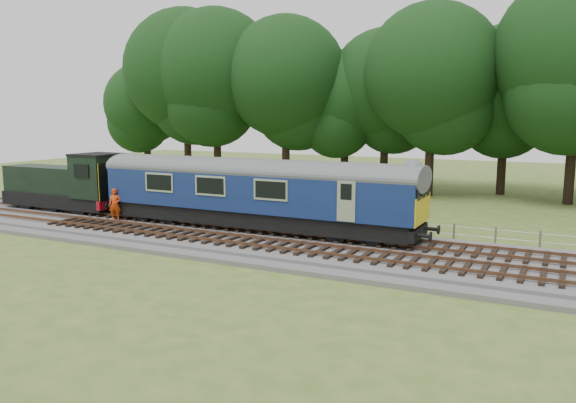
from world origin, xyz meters
The scene contains 9 objects.
ground centered at (0.00, 0.00, 0.00)m, with size 120.00×120.00×0.00m, color #416324.
ballast centered at (0.00, 0.00, 0.17)m, with size 70.00×7.00×0.35m, color #4C4C4F.
track_north centered at (0.00, 1.40, 0.42)m, with size 67.20×2.40×0.21m.
track_south centered at (0.00, -1.60, 0.42)m, with size 67.20×2.40×0.21m.
fence centered at (0.00, 4.50, 0.00)m, with size 64.00×0.12×1.00m, color #6B6054, non-canonical shape.
tree_line centered at (0.00, 22.00, 0.00)m, with size 70.00×8.00×18.00m, color black, non-canonical shape.
dmu_railcar centered at (-5.92, 1.40, 2.61)m, with size 18.05×2.86×3.88m.
shunter_loco centered at (-19.85, 1.40, 1.97)m, with size 8.92×2.60×3.38m.
worker centered at (-14.36, -0.13, 1.29)m, with size 0.69×0.45×1.88m, color #DD3E0B.
Camera 1 is at (9.09, -24.19, 6.41)m, focal length 35.00 mm.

